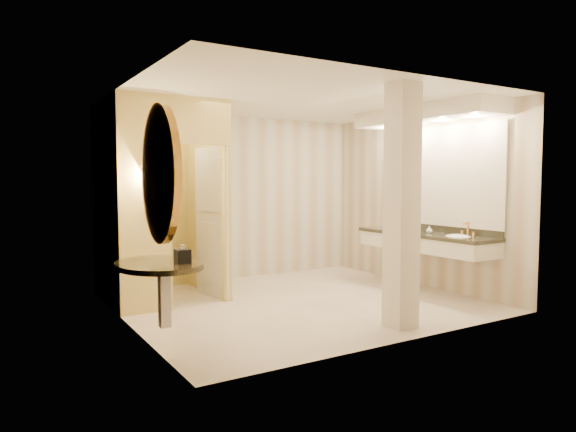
# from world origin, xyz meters

# --- Properties ---
(floor) EXTENTS (4.50, 4.50, 0.00)m
(floor) POSITION_xyz_m (0.00, 0.00, 0.00)
(floor) COLOR white
(floor) RESTS_ON ground
(ceiling) EXTENTS (4.50, 4.50, 0.00)m
(ceiling) POSITION_xyz_m (0.00, 0.00, 2.70)
(ceiling) COLOR white
(ceiling) RESTS_ON wall_back
(wall_back) EXTENTS (4.50, 0.02, 2.70)m
(wall_back) POSITION_xyz_m (0.00, 2.00, 1.35)
(wall_back) COLOR beige
(wall_back) RESTS_ON floor
(wall_front) EXTENTS (4.50, 0.02, 2.70)m
(wall_front) POSITION_xyz_m (0.00, -2.00, 1.35)
(wall_front) COLOR beige
(wall_front) RESTS_ON floor
(wall_left) EXTENTS (0.02, 4.00, 2.70)m
(wall_left) POSITION_xyz_m (-2.25, 0.00, 1.35)
(wall_left) COLOR beige
(wall_left) RESTS_ON floor
(wall_right) EXTENTS (0.02, 4.00, 2.70)m
(wall_right) POSITION_xyz_m (2.25, 0.00, 1.35)
(wall_right) COLOR beige
(wall_right) RESTS_ON floor
(toilet_closet) EXTENTS (1.50, 1.55, 2.70)m
(toilet_closet) POSITION_xyz_m (-1.11, 0.97, 1.39)
(toilet_closet) COLOR #F3DD7F
(toilet_closet) RESTS_ON floor
(wall_sconce) EXTENTS (0.14, 0.14, 0.42)m
(wall_sconce) POSITION_xyz_m (-1.93, 0.43, 1.73)
(wall_sconce) COLOR gold
(wall_sconce) RESTS_ON toilet_closet
(vanity) EXTENTS (0.75, 2.43, 2.09)m
(vanity) POSITION_xyz_m (1.98, -0.40, 1.63)
(vanity) COLOR silver
(vanity) RESTS_ON floor
(console_shelf) EXTENTS (1.01, 1.01, 1.95)m
(console_shelf) POSITION_xyz_m (-2.21, -1.06, 1.34)
(console_shelf) COLOR black
(console_shelf) RESTS_ON floor
(pillar) EXTENTS (0.29, 0.29, 2.70)m
(pillar) POSITION_xyz_m (0.35, -1.58, 1.35)
(pillar) COLOR silver
(pillar) RESTS_ON floor
(tissue_box) EXTENTS (0.13, 0.13, 0.13)m
(tissue_box) POSITION_xyz_m (-2.07, -1.23, 0.94)
(tissue_box) COLOR black
(tissue_box) RESTS_ON console_shelf
(toilet) EXTENTS (0.47, 0.81, 0.82)m
(toilet) POSITION_xyz_m (-1.95, 1.23, 0.41)
(toilet) COLOR white
(toilet) RESTS_ON floor
(soap_bottle_a) EXTENTS (0.08, 0.08, 0.14)m
(soap_bottle_a) POSITION_xyz_m (1.96, -0.20, 0.94)
(soap_bottle_a) COLOR beige
(soap_bottle_a) RESTS_ON vanity
(soap_bottle_b) EXTENTS (0.10, 0.10, 0.11)m
(soap_bottle_b) POSITION_xyz_m (1.91, -0.52, 0.93)
(soap_bottle_b) COLOR silver
(soap_bottle_b) RESTS_ON vanity
(soap_bottle_c) EXTENTS (0.08, 0.08, 0.20)m
(soap_bottle_c) POSITION_xyz_m (1.85, -0.11, 0.98)
(soap_bottle_c) COLOR #C6B28C
(soap_bottle_c) RESTS_ON vanity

